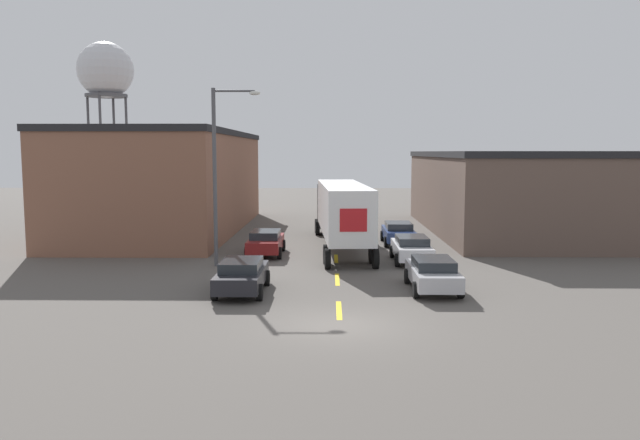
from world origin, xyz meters
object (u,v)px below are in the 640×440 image
Objects in this scene: semi_truck at (341,209)px; parked_car_right_mid at (412,248)px; parked_car_right_near at (433,273)px; parked_car_left_near at (242,275)px; street_lamp at (220,165)px; parked_car_left_far at (266,242)px; parked_car_right_far at (398,232)px; water_tower at (105,72)px.

semi_truck is 6.37m from parked_car_right_mid.
semi_truck is 3.53× the size of parked_car_right_mid.
semi_truck is 12.48m from parked_car_right_near.
parked_car_left_near and parked_car_right_mid have the same top height.
semi_truck is at bearing 107.18° from parked_car_right_near.
parked_car_left_near is 1.00× the size of parked_car_right_mid.
parked_car_left_far is at bearing 61.17° from street_lamp.
street_lamp is at bearing -141.72° from parked_car_right_far.
parked_car_right_near is (3.65, -11.82, -1.64)m from semi_truck.
parked_car_right_near is 12.14m from street_lamp.
semi_truck is 3.53× the size of parked_car_right_near.
parked_car_right_far is (7.96, 4.31, 0.00)m from parked_car_left_far.
parked_car_left_near is 10.85m from parked_car_right_mid.
street_lamp reaches higher than parked_car_right_far.
water_tower is at bearing 116.65° from street_lamp.
parked_car_left_near is (-4.30, -12.33, -1.64)m from semi_truck.
water_tower reaches higher than street_lamp.
parked_car_left_far is 0.25× the size of water_tower.
parked_car_left_near is 0.50× the size of street_lamp.
street_lamp is at bearing 150.71° from parked_car_right_near.
street_lamp reaches higher than parked_car_left_near.
water_tower is 44.16m from street_lamp.
semi_truck reaches higher than parked_car_right_near.
parked_car_left_near is at bearing -176.29° from parked_car_right_near.
parked_car_left_near is at bearing -112.67° from semi_truck.
semi_truck is 3.53× the size of parked_car_left_near.
parked_car_right_mid is (7.96, -2.16, 0.00)m from parked_car_left_far.
parked_car_right_mid is (3.65, -4.96, -1.64)m from semi_truck.
parked_car_left_far and parked_car_right_mid have the same top height.
parked_car_right_far is at bearing 90.00° from parked_car_right_near.
parked_car_right_mid is 49.32m from water_tower.
parked_car_right_mid is 10.88m from street_lamp.
street_lamp is at bearing 107.58° from parked_car_left_near.
water_tower reaches higher than semi_truck.
water_tower is 2.00× the size of street_lamp.
parked_car_left_far and parked_car_right_far have the same top height.
semi_truck reaches higher than parked_car_left_far.
water_tower reaches higher than parked_car_right_near.
parked_car_right_far is at bearing 28.43° from parked_car_left_far.
semi_truck is 42.95m from water_tower.
parked_car_left_near is (-7.96, -0.52, 0.00)m from parked_car_right_near.
parked_car_left_near is at bearing -119.89° from parked_car_right_far.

